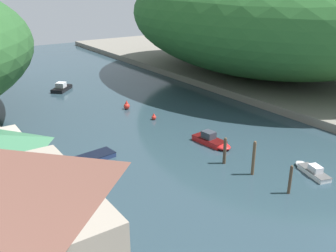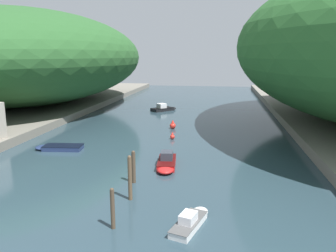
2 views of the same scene
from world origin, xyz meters
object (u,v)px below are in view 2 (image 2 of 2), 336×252
boat_cabin_cruiser (191,220)px  channel_buoy_near (173,125)px  boat_navy_launch (166,163)px  boat_yellow_tender (164,108)px  channel_buoy_far (172,136)px  boat_small_dinghy (57,147)px

boat_cabin_cruiser → channel_buoy_near: channel_buoy_near is taller
boat_navy_launch → boat_cabin_cruiser: (3.06, -9.59, -0.10)m
boat_yellow_tender → channel_buoy_far: bearing=-33.2°
boat_navy_launch → channel_buoy_near: boat_navy_launch is taller
boat_navy_launch → channel_buoy_near: (-1.69, 15.19, 0.07)m
boat_navy_launch → boat_yellow_tender: bearing=-85.5°
boat_yellow_tender → boat_navy_launch: bearing=-35.5°
boat_yellow_tender → channel_buoy_far: (4.37, -19.52, -0.07)m
boat_small_dinghy → channel_buoy_near: bearing=-48.2°
boat_small_dinghy → channel_buoy_far: 12.77m
boat_navy_launch → boat_cabin_cruiser: 10.07m
boat_navy_launch → channel_buoy_far: size_ratio=5.66×
boat_small_dinghy → boat_yellow_tender: boat_yellow_tender is taller
boat_navy_launch → channel_buoy_near: size_ratio=3.94×
boat_yellow_tender → channel_buoy_near: bearing=-31.4°
channel_buoy_far → boat_navy_launch: bearing=-84.6°
channel_buoy_far → channel_buoy_near: bearing=98.0°
boat_navy_launch → boat_yellow_tender: boat_yellow_tender is taller
boat_cabin_cruiser → channel_buoy_near: size_ratio=3.47×
boat_navy_launch → boat_small_dinghy: 12.60m
boat_cabin_cruiser → channel_buoy_far: size_ratio=4.98×
boat_small_dinghy → boat_yellow_tender: bearing=-21.2°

